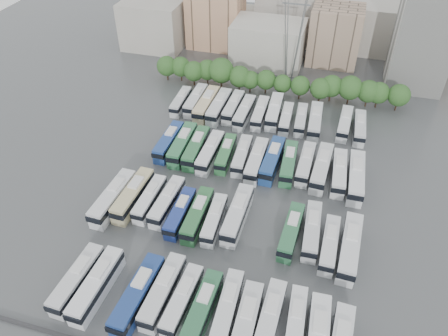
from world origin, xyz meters
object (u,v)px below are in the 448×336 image
(bus_r0_s7, at_px, (202,309))
(bus_r3_s8, at_px, (286,119))
(bus_r1_s0, at_px, (113,198))
(bus_r2_s12, at_px, (339,172))
(bus_r2_s2, at_px, (183,144))
(bus_r3_s4, at_px, (233,107))
(bus_r0_s1, at_px, (77,279))
(bus_r3_s6, at_px, (260,113))
(bus_r1_s11, at_px, (312,230))
(bus_r2_s5, at_px, (226,153))
(bus_r1_s6, at_px, (214,219))
(bus_r3_s13, at_px, (359,128))
(bus_r3_s1, at_px, (196,100))
(bus_r1_s5, at_px, (198,215))
(bus_r0_s6, at_px, (182,300))
(bus_r2_s4, at_px, (210,152))
(bus_r2_s11, at_px, (322,168))
(bus_r1_s12, at_px, (329,244))
(bus_r1_s10, at_px, (291,231))
(electricity_pylon, at_px, (295,14))
(bus_r0_s10, at_px, (270,320))
(bus_r2_s13, at_px, (356,177))
(bus_r3_s5, at_px, (244,112))
(bus_r1_s3, at_px, (167,201))
(bus_r1_s13, at_px, (350,247))
(bus_r0_s8, at_px, (228,307))
(bus_r3_s3, at_px, (219,107))
(bus_r3_s0, at_px, (181,101))
(bus_r1_s7, at_px, (237,214))
(bus_r3_s9, at_px, (301,119))
(bus_r3_s7, at_px, (274,111))
(bus_r1_s1, at_px, (133,195))
(bus_r0_s11, at_px, (296,323))
(bus_r2_s3, at_px, (196,148))
(bus_r1_s4, at_px, (180,213))
(bus_r2_s1, at_px, (169,142))
(bus_r2_s7, at_px, (256,160))
(bus_r3_s10, at_px, (315,121))
(apartment_tower, at_px, (424,38))
(bus_r0_s9, at_px, (246,325))
(bus_r2_s10, at_px, (306,164))

(bus_r0_s7, relative_size, bus_r3_s8, 1.10)
(bus_r1_s0, height_order, bus_r2_s12, bus_r1_s0)
(bus_r2_s2, height_order, bus_r3_s4, bus_r2_s2)
(bus_r0_s1, distance_m, bus_r3_s6, 56.99)
(bus_r1_s11, distance_m, bus_r2_s5, 26.30)
(bus_r1_s6, xyz_separation_m, bus_r3_s13, (23.39, 36.50, 0.08))
(bus_r0_s7, height_order, bus_r3_s1, bus_r3_s1)
(bus_r1_s5, xyz_separation_m, bus_r3_s6, (3.47, 36.32, -0.06))
(bus_r0_s6, height_order, bus_r2_s4, bus_r2_s4)
(bus_r0_s1, height_order, bus_r2_s11, bus_r2_s11)
(bus_r1_s12, distance_m, bus_r2_s2, 38.29)
(bus_r1_s10, bearing_deg, electricity_pylon, 102.32)
(bus_r0_s10, bearing_deg, bus_r2_s13, 75.52)
(bus_r3_s5, bearing_deg, bus_r3_s1, 172.19)
(bus_r1_s3, bearing_deg, bus_r1_s13, -1.33)
(bus_r0_s8, distance_m, bus_r0_s10, 6.23)
(bus_r3_s5, bearing_deg, bus_r3_s8, 3.41)
(bus_r0_s6, xyz_separation_m, bus_r3_s3, (-10.03, 53.12, 0.24))
(bus_r1_s10, distance_m, bus_r3_s0, 48.72)
(bus_r1_s7, relative_size, bus_r3_s9, 1.20)
(bus_r0_s6, relative_size, bus_r3_s7, 0.90)
(bus_r1_s7, bearing_deg, bus_r3_s8, 85.70)
(bus_r2_s4, distance_m, bus_r3_s1, 21.76)
(bus_r0_s10, relative_size, bus_r3_s8, 1.11)
(bus_r3_s6, bearing_deg, bus_r1_s13, -59.46)
(bus_r2_s13, distance_m, bus_r3_s5, 31.84)
(bus_r3_s6, bearing_deg, bus_r1_s1, -117.02)
(bus_r0_s11, height_order, bus_r2_s13, bus_r2_s13)
(bus_r1_s0, xyz_separation_m, bus_r1_s3, (9.87, 2.03, -0.24))
(bus_r1_s6, relative_size, bus_r2_s2, 0.84)
(bus_r2_s3, bearing_deg, bus_r1_s4, -81.71)
(bus_r1_s3, xyz_separation_m, bus_r2_s11, (26.27, 17.46, 0.22))
(bus_r0_s6, height_order, bus_r3_s4, bus_r3_s4)
(bus_r2_s1, xyz_separation_m, bus_r3_s8, (22.89, 16.39, -0.21))
(bus_r2_s7, bearing_deg, bus_r3_s10, 61.13)
(bus_r0_s8, height_order, bus_r2_s13, bus_r2_s13)
(bus_r2_s7, bearing_deg, bus_r3_s4, 117.39)
(bus_r1_s4, distance_m, bus_r3_s8, 38.23)
(apartment_tower, height_order, bus_r2_s13, apartment_tower)
(bus_r2_s7, bearing_deg, bus_r0_s9, -80.04)
(bus_r1_s7, bearing_deg, bus_r0_s9, -71.62)
(bus_r2_s11, distance_m, bus_r3_s1, 37.63)
(bus_r0_s1, bearing_deg, bus_r2_s13, 44.65)
(bus_r1_s7, height_order, bus_r2_s11, bus_r2_s11)
(bus_r2_s13, xyz_separation_m, bus_r3_s0, (-43.14, 18.28, -0.40))
(bus_r3_s3, xyz_separation_m, bus_r3_s8, (16.47, -0.28, -0.34))
(electricity_pylon, xyz_separation_m, bus_r1_s5, (-7.01, -56.76, -16.79))
(bus_r2_s10, relative_size, bus_r3_s7, 0.92)
(bus_r1_s0, distance_m, bus_r1_s10, 33.00)
(bus_r0_s6, xyz_separation_m, bus_r3_s0, (-20.00, 53.47, -0.09))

